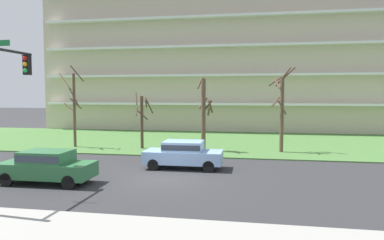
{
  "coord_description": "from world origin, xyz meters",
  "views": [
    {
      "loc": [
        4.48,
        -17.33,
        4.25
      ],
      "look_at": [
        0.36,
        6.0,
        2.51
      ],
      "focal_mm": 33.69,
      "sensor_mm": 36.0,
      "label": 1
    }
  ],
  "objects_px": {
    "tree_far_left": "(74,107)",
    "tree_left": "(142,119)",
    "tree_right": "(282,109)",
    "sedan_blue_near_left": "(183,153)",
    "tree_center": "(204,113)",
    "sedan_green_center_left": "(47,165)"
  },
  "relations": [
    {
      "from": "tree_far_left",
      "to": "tree_left",
      "type": "xyz_separation_m",
      "value": [
        5.45,
        0.23,
        -0.88
      ]
    },
    {
      "from": "tree_far_left",
      "to": "tree_left",
      "type": "relative_size",
      "value": 1.46
    },
    {
      "from": "tree_far_left",
      "to": "tree_right",
      "type": "height_order",
      "value": "tree_far_left"
    },
    {
      "from": "sedan_blue_near_left",
      "to": "tree_center",
      "type": "bearing_deg",
      "value": -93.51
    },
    {
      "from": "tree_right",
      "to": "sedan_blue_near_left",
      "type": "xyz_separation_m",
      "value": [
        -5.83,
        -6.53,
        -2.32
      ]
    },
    {
      "from": "tree_left",
      "to": "tree_right",
      "type": "distance_m",
      "value": 10.34
    },
    {
      "from": "tree_far_left",
      "to": "tree_left",
      "type": "distance_m",
      "value": 5.53
    },
    {
      "from": "tree_right",
      "to": "tree_center",
      "type": "bearing_deg",
      "value": -174.58
    },
    {
      "from": "tree_left",
      "to": "tree_right",
      "type": "height_order",
      "value": "tree_right"
    },
    {
      "from": "sedan_blue_near_left",
      "to": "tree_right",
      "type": "bearing_deg",
      "value": -132.24
    },
    {
      "from": "tree_far_left",
      "to": "sedan_green_center_left",
      "type": "relative_size",
      "value": 1.45
    },
    {
      "from": "tree_far_left",
      "to": "tree_right",
      "type": "relative_size",
      "value": 1.04
    },
    {
      "from": "tree_left",
      "to": "tree_right",
      "type": "bearing_deg",
      "value": 0.91
    },
    {
      "from": "tree_right",
      "to": "sedan_green_center_left",
      "type": "distance_m",
      "value": 16.1
    },
    {
      "from": "tree_far_left",
      "to": "tree_left",
      "type": "bearing_deg",
      "value": 2.46
    },
    {
      "from": "tree_far_left",
      "to": "sedan_green_center_left",
      "type": "bearing_deg",
      "value": -68.2
    },
    {
      "from": "tree_right",
      "to": "tree_far_left",
      "type": "bearing_deg",
      "value": -178.55
    },
    {
      "from": "tree_far_left",
      "to": "sedan_blue_near_left",
      "type": "xyz_separation_m",
      "value": [
        9.92,
        -6.13,
        -2.36
      ]
    },
    {
      "from": "tree_left",
      "to": "tree_center",
      "type": "height_order",
      "value": "tree_center"
    },
    {
      "from": "sedan_blue_near_left",
      "to": "sedan_green_center_left",
      "type": "distance_m",
      "value": 7.24
    },
    {
      "from": "sedan_green_center_left",
      "to": "tree_right",
      "type": "bearing_deg",
      "value": 43.34
    },
    {
      "from": "tree_left",
      "to": "sedan_blue_near_left",
      "type": "relative_size",
      "value": 0.99
    }
  ]
}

